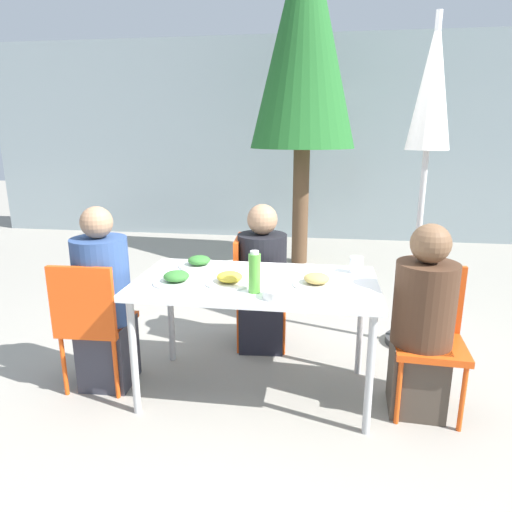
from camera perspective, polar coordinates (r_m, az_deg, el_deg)
ground_plane at (r=3.09m, az=0.00°, el=-16.50°), size 24.00×24.00×0.00m
building_facade at (r=7.25m, az=5.51°, el=14.15°), size 10.00×0.20×3.00m
dining_table at (r=2.79m, az=0.00°, el=-4.20°), size 1.46×0.78×0.76m
chair_left at (r=3.06m, az=-19.84°, el=-7.19°), size 0.41×0.41×0.86m
person_left at (r=3.09m, az=-18.46°, el=-5.74°), size 0.35×0.35×1.19m
chair_right at (r=2.92m, az=20.75°, el=-8.35°), size 0.42×0.42×0.86m
person_right at (r=2.83m, az=20.06°, el=-8.30°), size 0.35×0.35×1.14m
chair_far at (r=3.51m, az=-0.50°, el=-3.41°), size 0.43×0.43×0.86m
person_far at (r=3.45m, az=0.77°, el=-3.39°), size 0.36×0.36×1.12m
closed_umbrella at (r=3.54m, az=20.97°, el=16.84°), size 0.36×0.36×2.40m
plate_0 at (r=3.05m, az=-7.12°, el=-0.81°), size 0.27×0.27×0.07m
plate_1 at (r=2.74m, az=-9.92°, el=-2.81°), size 0.28×0.28×0.07m
plate_2 at (r=2.69m, az=-3.32°, el=-2.94°), size 0.28×0.28×0.07m
plate_3 at (r=2.68m, az=7.57°, el=-3.11°), size 0.27×0.27×0.07m
bottle at (r=2.52m, az=-0.19°, el=-2.08°), size 0.07×0.07×0.24m
drinking_cup at (r=2.96m, az=12.43°, el=-1.08°), size 0.08×0.08×0.10m
salad_bowl at (r=2.47m, az=2.61°, el=-4.72°), size 0.16×0.16×0.05m
tree_behind_left at (r=5.82m, az=6.12°, el=25.74°), size 1.25×1.25×4.01m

